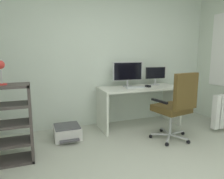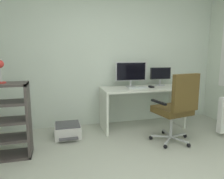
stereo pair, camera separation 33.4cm
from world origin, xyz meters
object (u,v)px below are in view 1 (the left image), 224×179
at_px(computer_mouse, 148,86).
at_px(office_chair, 176,104).
at_px(keyboard, 135,87).
at_px(desk_lamp, 0,68).
at_px(monitor_secondary, 155,74).
at_px(monitor_main, 128,72).
at_px(desk, 139,97).
at_px(printer, 67,132).

height_order(computer_mouse, office_chair, office_chair).
bearing_deg(computer_mouse, keyboard, 165.19).
relative_size(computer_mouse, desk_lamp, 0.35).
xyz_separation_m(monitor_secondary, keyboard, (-0.53, -0.19, -0.20)).
relative_size(monitor_main, computer_mouse, 5.77).
relative_size(keyboard, office_chair, 0.32).
bearing_deg(desk, keyboard, -155.20).
xyz_separation_m(monitor_main, monitor_secondary, (0.59, 0.00, -0.06)).
bearing_deg(monitor_secondary, desk, -161.97).
height_order(monitor_secondary, office_chair, monitor_secondary).
xyz_separation_m(desk, printer, (-1.35, -0.14, -0.44)).
bearing_deg(computer_mouse, office_chair, -98.85).
relative_size(monitor_secondary, printer, 0.84).
height_order(office_chair, printer, office_chair).
relative_size(computer_mouse, printer, 0.21).
xyz_separation_m(monitor_secondary, printer, (-1.77, -0.27, -0.83)).
xyz_separation_m(desk, keyboard, (-0.12, -0.05, 0.20)).
distance_m(monitor_main, printer, 1.50).
xyz_separation_m(monitor_main, printer, (-1.17, -0.27, -0.90)).
bearing_deg(keyboard, monitor_secondary, 21.80).
xyz_separation_m(monitor_secondary, desk_lamp, (-2.57, -0.76, 0.24)).
relative_size(monitor_main, printer, 1.21).
distance_m(monitor_secondary, printer, 1.97).
height_order(monitor_main, office_chair, monitor_main).
relative_size(desk_lamp, printer, 0.60).
distance_m(monitor_main, office_chair, 1.10).
xyz_separation_m(computer_mouse, office_chair, (0.06, -0.76, -0.16)).
xyz_separation_m(desk, office_chair, (0.19, -0.82, 0.05)).
height_order(monitor_main, keyboard, monitor_main).
relative_size(desk, desk_lamp, 5.15).
bearing_deg(desk_lamp, printer, 31.29).
xyz_separation_m(office_chair, printer, (-1.55, 0.68, -0.48)).
xyz_separation_m(monitor_secondary, office_chair, (-0.22, -0.95, -0.35)).
distance_m(monitor_secondary, computer_mouse, 0.39).
relative_size(desk, keyboard, 4.34).
xyz_separation_m(office_chair, desk_lamp, (-2.35, 0.19, 0.59)).
distance_m(computer_mouse, office_chair, 0.78).
distance_m(keyboard, office_chair, 0.84).
bearing_deg(desk_lamp, monitor_secondary, 16.54).
distance_m(monitor_main, computer_mouse, 0.45).
relative_size(monitor_secondary, office_chair, 0.37).
bearing_deg(office_chair, monitor_secondary, 77.18).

